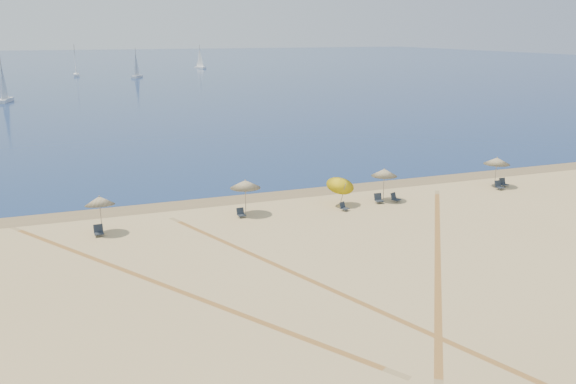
# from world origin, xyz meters

# --- Properties ---
(ground) EXTENTS (160.00, 160.00, 0.00)m
(ground) POSITION_xyz_m (0.00, 0.00, 0.00)
(ground) COLOR tan
(ground) RESTS_ON ground
(ocean) EXTENTS (500.00, 500.00, 0.00)m
(ocean) POSITION_xyz_m (0.00, 225.00, 0.01)
(ocean) COLOR #0C2151
(ocean) RESTS_ON ground
(wet_sand) EXTENTS (500.00, 500.00, 0.00)m
(wet_sand) POSITION_xyz_m (0.00, 24.00, 0.00)
(wet_sand) COLOR olive
(wet_sand) RESTS_ON ground
(umbrella_1) EXTENTS (1.90, 1.94, 2.53)m
(umbrella_1) POSITION_xyz_m (-13.09, 19.27, 2.16)
(umbrella_1) COLOR gray
(umbrella_1) RESTS_ON ground
(umbrella_2) EXTENTS (2.16, 2.16, 2.54)m
(umbrella_2) POSITION_xyz_m (-3.23, 19.94, 2.20)
(umbrella_2) COLOR gray
(umbrella_2) RESTS_ON ground
(umbrella_3) EXTENTS (2.07, 2.11, 2.45)m
(umbrella_3) POSITION_xyz_m (3.98, 19.50, 1.75)
(umbrella_3) COLOR gray
(umbrella_3) RESTS_ON ground
(umbrella_4) EXTENTS (1.97, 1.97, 2.54)m
(umbrella_4) POSITION_xyz_m (7.69, 19.63, 2.20)
(umbrella_4) COLOR gray
(umbrella_4) RESTS_ON ground
(umbrella_5) EXTENTS (2.14, 2.14, 2.52)m
(umbrella_5) POSITION_xyz_m (18.58, 20.11, 2.17)
(umbrella_5) COLOR gray
(umbrella_5) RESTS_ON ground
(chair_1) EXTENTS (0.61, 0.71, 0.70)m
(chair_1) POSITION_xyz_m (-13.33, 18.81, 0.31)
(chair_1) COLOR black
(chair_1) RESTS_ON ground
(chair_2) EXTENTS (0.58, 0.66, 0.64)m
(chair_2) POSITION_xyz_m (-3.75, 19.39, 0.28)
(chair_2) COLOR black
(chair_2) RESTS_ON ground
(chair_3) EXTENTS (0.70, 0.74, 0.61)m
(chair_3) POSITION_xyz_m (3.67, 18.28, 0.27)
(chair_3) COLOR black
(chair_3) RESTS_ON ground
(chair_4) EXTENTS (0.63, 0.73, 0.70)m
(chair_4) POSITION_xyz_m (7.02, 19.17, 0.31)
(chair_4) COLOR black
(chair_4) RESTS_ON ground
(chair_5) EXTENTS (0.78, 0.83, 0.68)m
(chair_5) POSITION_xyz_m (8.33, 18.97, 0.30)
(chair_5) COLOR black
(chair_5) RESTS_ON ground
(chair_6) EXTENTS (0.63, 0.72, 0.71)m
(chair_6) POSITION_xyz_m (18.23, 19.18, 0.31)
(chair_6) COLOR black
(chair_6) RESTS_ON ground
(chair_7) EXTENTS (0.57, 0.67, 0.69)m
(chair_7) POSITION_xyz_m (19.23, 19.86, 0.30)
(chair_7) COLOR black
(chair_7) RESTS_ON ground
(sailboat_0) EXTENTS (3.21, 5.51, 8.01)m
(sailboat_0) POSITION_xyz_m (30.92, 189.21, 2.42)
(sailboat_0) COLOR white
(sailboat_0) RESTS_ON ocean
(sailboat_1) EXTENTS (3.70, 5.48, 8.11)m
(sailboat_1) POSITION_xyz_m (5.07, 153.21, 2.45)
(sailboat_1) COLOR white
(sailboat_1) RESTS_ON ocean
(sailboat_2) EXTENTS (2.58, 6.00, 8.68)m
(sailboat_2) POSITION_xyz_m (-24.68, 101.56, 2.63)
(sailboat_2) COLOR white
(sailboat_2) RESTS_ON ocean
(sailboat_3) EXTENTS (1.63, 5.98, 8.86)m
(sailboat_3) POSITION_xyz_m (-10.52, 166.33, 2.68)
(sailboat_3) COLOR white
(sailboat_3) RESTS_ON ocean
(tire_tracks) EXTENTS (55.46, 41.30, 0.00)m
(tire_tracks) POSITION_xyz_m (-3.10, 8.68, 0.00)
(tire_tracks) COLOR tan
(tire_tracks) RESTS_ON ground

